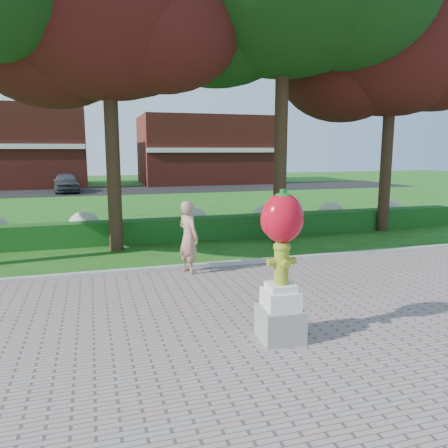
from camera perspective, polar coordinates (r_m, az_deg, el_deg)
The scene contains 13 objects.
ground at distance 9.26m, azimuth 1.06°, elevation -10.65°, with size 100.00×100.00×0.00m, color #1A5916.
walkway at distance 5.97m, azimuth 14.04°, elevation -23.02°, with size 40.00×14.00×0.04m, color gray.
curb at distance 12.00m, azimuth -3.39°, elevation -5.53°, with size 40.00×0.18×0.15m, color #ADADA5.
lawn_hedge at distance 15.75m, azimuth -6.82°, elevation -0.71°, with size 24.00×0.70×0.80m, color #134516.
hydrangea_row at distance 16.80m, azimuth -5.51°, elevation 0.48°, with size 20.10×1.10×0.99m.
street at distance 36.50m, azimuth -12.67°, elevation 4.38°, with size 50.00×8.00×0.02m, color black.
building_left at distance 42.89m, azimuth -27.09°, elevation 8.99°, with size 14.00×8.00×7.00m, color maroon.
building_right at distance 43.59m, azimuth -2.77°, elevation 9.62°, with size 12.00×8.00×6.40m, color maroon.
tree_mid_left at distance 14.93m, azimuth -15.52°, elevation 25.20°, with size 8.25×7.04×10.69m.
tree_far_right at distance 18.90m, azimuth 20.82°, elevation 20.50°, with size 7.88×6.72×10.21m.
hydrant_sculpture at distance 7.28m, azimuth 7.52°, elevation -4.93°, with size 0.74×0.73×2.55m.
woman at distance 11.33m, azimuth -4.66°, elevation -1.71°, with size 0.69×0.45×1.89m, color tan.
parked_car at distance 35.60m, azimuth -19.91°, elevation 5.16°, with size 1.80×4.47×1.52m, color #42444A.
Camera 1 is at (-2.69, -8.26, 3.21)m, focal length 35.00 mm.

